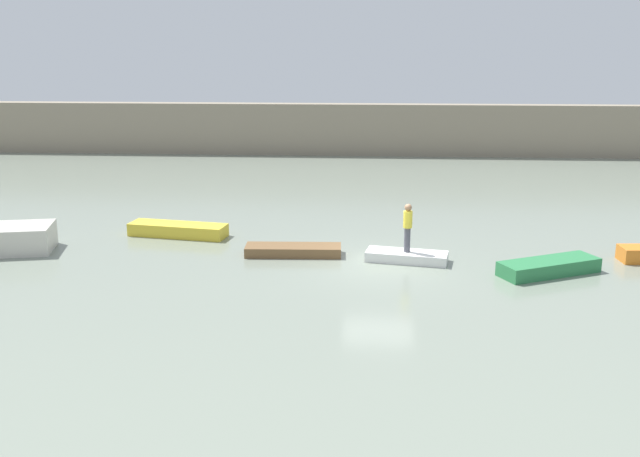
% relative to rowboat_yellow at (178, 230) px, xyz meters
% --- Properties ---
extents(ground_plane, '(120.00, 120.00, 0.00)m').
position_rel_rowboat_yellow_xyz_m(ground_plane, '(8.06, -3.48, -0.25)').
color(ground_plane, gray).
extents(embankment_wall, '(80.00, 1.20, 3.46)m').
position_rel_rowboat_yellow_xyz_m(embankment_wall, '(8.06, 21.64, 1.48)').
color(embankment_wall, gray).
rests_on(embankment_wall, ground_plane).
extents(rowboat_yellow, '(4.08, 1.72, 0.51)m').
position_rel_rowboat_yellow_xyz_m(rowboat_yellow, '(0.00, 0.00, 0.00)').
color(rowboat_yellow, gold).
rests_on(rowboat_yellow, ground_plane).
extents(rowboat_brown, '(3.55, 1.17, 0.36)m').
position_rel_rowboat_yellow_xyz_m(rowboat_brown, '(4.91, -2.36, -0.07)').
color(rowboat_brown, brown).
rests_on(rowboat_brown, ground_plane).
extents(rowboat_white, '(3.02, 1.53, 0.36)m').
position_rel_rowboat_yellow_xyz_m(rowboat_white, '(9.04, -2.88, -0.08)').
color(rowboat_white, white).
rests_on(rowboat_white, ground_plane).
extents(rowboat_green, '(3.68, 2.54, 0.49)m').
position_rel_rowboat_yellow_xyz_m(rowboat_green, '(13.77, -4.00, -0.01)').
color(rowboat_green, '#2D7F47').
rests_on(rowboat_green, ground_plane).
extents(person_yellow_shirt, '(0.32, 0.32, 1.75)m').
position_rel_rowboat_yellow_xyz_m(person_yellow_shirt, '(9.04, -2.88, 1.09)').
color(person_yellow_shirt, '#4C4C56').
rests_on(person_yellow_shirt, rowboat_white).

